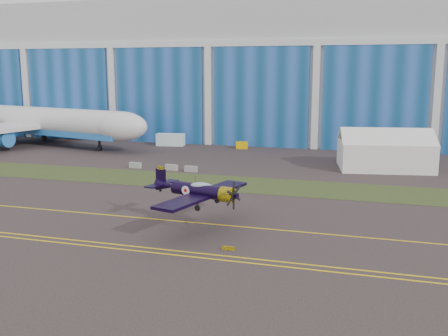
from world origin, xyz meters
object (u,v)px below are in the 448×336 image
(warbird, at_px, (198,190))
(jetliner, at_px, (34,91))
(tug, at_px, (242,145))
(shipping_container, at_px, (171,140))
(tent, at_px, (385,148))

(warbird, relative_size, jetliner, 0.21)
(tug, bearing_deg, jetliner, 177.80)
(shipping_container, distance_m, tug, 15.17)
(warbird, height_order, tent, tent)
(warbird, bearing_deg, jetliner, 153.62)
(jetliner, bearing_deg, tug, 21.58)
(jetliner, distance_m, tent, 70.96)
(warbird, height_order, jetliner, jetliner)
(warbird, height_order, shipping_container, warbird)
(warbird, distance_m, jetliner, 70.13)
(jetliner, xyz_separation_m, tent, (70.09, -7.88, -7.82))
(tug, bearing_deg, shipping_container, 170.71)
(shipping_container, bearing_deg, tent, -25.87)
(tent, height_order, tug, tent)
(warbird, relative_size, tug, 6.78)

